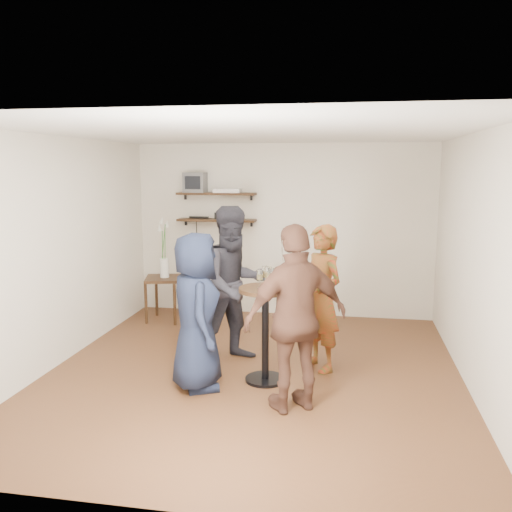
# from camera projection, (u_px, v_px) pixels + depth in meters

# --- Properties ---
(room) EXTENTS (4.58, 5.08, 2.68)m
(room) POSITION_uv_depth(u_px,v_px,m) (253.00, 257.00, 5.78)
(room) COLOR #472417
(room) RESTS_ON ground
(shelf_upper) EXTENTS (1.20, 0.25, 0.04)m
(shelf_upper) POSITION_uv_depth(u_px,v_px,m) (216.00, 194.00, 8.17)
(shelf_upper) COLOR black
(shelf_upper) RESTS_ON room
(shelf_lower) EXTENTS (1.20, 0.25, 0.04)m
(shelf_lower) POSITION_uv_depth(u_px,v_px,m) (217.00, 220.00, 8.23)
(shelf_lower) COLOR black
(shelf_lower) RESTS_ON room
(crt_monitor) EXTENTS (0.32, 0.30, 0.30)m
(crt_monitor) POSITION_uv_depth(u_px,v_px,m) (195.00, 182.00, 8.19)
(crt_monitor) COLOR #59595B
(crt_monitor) RESTS_ON shelf_upper
(dvd_deck) EXTENTS (0.40, 0.24, 0.06)m
(dvd_deck) POSITION_uv_depth(u_px,v_px,m) (228.00, 191.00, 8.13)
(dvd_deck) COLOR silver
(dvd_deck) RESTS_ON shelf_upper
(radio) EXTENTS (0.22, 0.10, 0.10)m
(radio) POSITION_uv_depth(u_px,v_px,m) (222.00, 216.00, 8.20)
(radio) COLOR black
(radio) RESTS_ON shelf_lower
(power_strip) EXTENTS (0.30, 0.05, 0.03)m
(power_strip) POSITION_uv_depth(u_px,v_px,m) (199.00, 217.00, 8.32)
(power_strip) COLOR black
(power_strip) RESTS_ON shelf_lower
(side_table) EXTENTS (0.66, 0.66, 0.65)m
(side_table) POSITION_uv_depth(u_px,v_px,m) (165.00, 284.00, 7.96)
(side_table) COLOR black
(side_table) RESTS_ON room
(vase_lilies) EXTENTS (0.19, 0.19, 0.91)m
(vase_lilies) POSITION_uv_depth(u_px,v_px,m) (164.00, 258.00, 7.89)
(vase_lilies) COLOR white
(vase_lilies) RESTS_ON side_table
(drinks_table) EXTENTS (0.56, 0.56, 1.02)m
(drinks_table) POSITION_uv_depth(u_px,v_px,m) (265.00, 322.00, 5.66)
(drinks_table) COLOR black
(drinks_table) RESTS_ON room
(wine_glass_fl) EXTENTS (0.06, 0.06, 0.19)m
(wine_glass_fl) POSITION_uv_depth(u_px,v_px,m) (260.00, 276.00, 5.56)
(wine_glass_fl) COLOR silver
(wine_glass_fl) RESTS_ON drinks_table
(wine_glass_fr) EXTENTS (0.07, 0.07, 0.21)m
(wine_glass_fr) POSITION_uv_depth(u_px,v_px,m) (272.00, 275.00, 5.53)
(wine_glass_fr) COLOR silver
(wine_glass_fr) RESTS_ON drinks_table
(wine_glass_bl) EXTENTS (0.07, 0.07, 0.21)m
(wine_glass_bl) POSITION_uv_depth(u_px,v_px,m) (265.00, 273.00, 5.65)
(wine_glass_bl) COLOR silver
(wine_glass_bl) RESTS_ON drinks_table
(wine_glass_br) EXTENTS (0.07, 0.07, 0.22)m
(wine_glass_br) POSITION_uv_depth(u_px,v_px,m) (268.00, 273.00, 5.58)
(wine_glass_br) COLOR silver
(wine_glass_br) RESTS_ON drinks_table
(person_plaid) EXTENTS (0.68, 0.71, 1.63)m
(person_plaid) POSITION_uv_depth(u_px,v_px,m) (321.00, 298.00, 5.99)
(person_plaid) COLOR red
(person_plaid) RESTS_ON room
(person_dark) EXTENTS (1.12, 1.09, 1.82)m
(person_dark) POSITION_uv_depth(u_px,v_px,m) (235.00, 285.00, 6.25)
(person_dark) COLOR black
(person_dark) RESTS_ON room
(person_navy) EXTENTS (0.78, 0.93, 1.61)m
(person_navy) POSITION_uv_depth(u_px,v_px,m) (196.00, 312.00, 5.47)
(person_navy) COLOR black
(person_navy) RESTS_ON room
(person_brown) EXTENTS (1.10, 0.91, 1.75)m
(person_brown) POSITION_uv_depth(u_px,v_px,m) (296.00, 319.00, 4.96)
(person_brown) COLOR #4C2D20
(person_brown) RESTS_ON room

